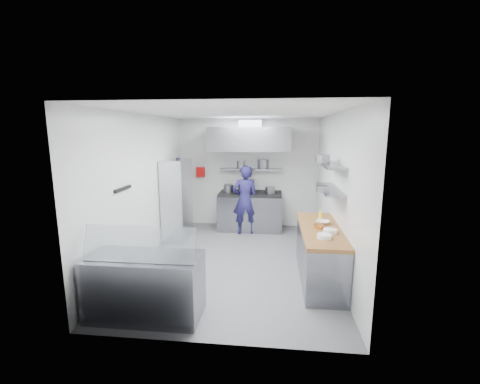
# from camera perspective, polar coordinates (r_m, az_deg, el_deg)

# --- Properties ---
(floor) EXTENTS (5.00, 5.00, 0.00)m
(floor) POSITION_cam_1_polar(r_m,az_deg,el_deg) (6.38, -0.59, -12.11)
(floor) COLOR #4B4B4D
(floor) RESTS_ON ground
(ceiling) EXTENTS (5.00, 5.00, 0.00)m
(ceiling) POSITION_cam_1_polar(r_m,az_deg,el_deg) (5.89, -0.65, 13.87)
(ceiling) COLOR silver
(ceiling) RESTS_ON wall_back
(wall_back) EXTENTS (3.60, 2.80, 0.02)m
(wall_back) POSITION_cam_1_polar(r_m,az_deg,el_deg) (8.44, 1.39, 3.38)
(wall_back) COLOR white
(wall_back) RESTS_ON floor
(wall_front) EXTENTS (3.60, 2.80, 0.02)m
(wall_front) POSITION_cam_1_polar(r_m,az_deg,el_deg) (3.58, -5.37, -6.79)
(wall_front) COLOR white
(wall_front) RESTS_ON floor
(wall_left) EXTENTS (2.80, 5.00, 0.02)m
(wall_left) POSITION_cam_1_polar(r_m,az_deg,el_deg) (6.44, -16.72, 0.65)
(wall_left) COLOR white
(wall_left) RESTS_ON floor
(wall_right) EXTENTS (2.80, 5.00, 0.02)m
(wall_right) POSITION_cam_1_polar(r_m,az_deg,el_deg) (6.04, 16.59, 0.01)
(wall_right) COLOR white
(wall_right) RESTS_ON floor
(gas_range) EXTENTS (1.60, 0.80, 0.90)m
(gas_range) POSITION_cam_1_polar(r_m,az_deg,el_deg) (8.22, 1.82, -3.57)
(gas_range) COLOR gray
(gas_range) RESTS_ON floor
(cooktop) EXTENTS (1.57, 0.78, 0.06)m
(cooktop) POSITION_cam_1_polar(r_m,az_deg,el_deg) (8.11, 1.84, -0.29)
(cooktop) COLOR black
(cooktop) RESTS_ON gas_range
(stock_pot_left) EXTENTS (0.26, 0.26, 0.20)m
(stock_pot_left) POSITION_cam_1_polar(r_m,az_deg,el_deg) (8.12, -2.04, 0.65)
(stock_pot_left) COLOR slate
(stock_pot_left) RESTS_ON cooktop
(stock_pot_mid) EXTENTS (0.36, 0.36, 0.24)m
(stock_pot_mid) POSITION_cam_1_polar(r_m,az_deg,el_deg) (7.98, 0.87, 0.63)
(stock_pot_mid) COLOR slate
(stock_pot_mid) RESTS_ON cooktop
(stock_pot_right) EXTENTS (0.25, 0.25, 0.16)m
(stock_pot_right) POSITION_cam_1_polar(r_m,az_deg,el_deg) (8.02, 5.37, 0.34)
(stock_pot_right) COLOR slate
(stock_pot_right) RESTS_ON cooktop
(over_range_shelf) EXTENTS (1.60, 0.30, 0.04)m
(over_range_shelf) POSITION_cam_1_polar(r_m,az_deg,el_deg) (8.26, 1.99, 4.05)
(over_range_shelf) COLOR gray
(over_range_shelf) RESTS_ON wall_back
(shelf_pot_a) EXTENTS (0.27, 0.27, 0.18)m
(shelf_pot_a) POSITION_cam_1_polar(r_m,az_deg,el_deg) (8.51, 0.21, 5.00)
(shelf_pot_a) COLOR slate
(shelf_pot_a) RESTS_ON over_range_shelf
(shelf_pot_b) EXTENTS (0.30, 0.30, 0.22)m
(shelf_pot_b) POSITION_cam_1_polar(r_m,az_deg,el_deg) (8.41, 4.13, 5.04)
(shelf_pot_b) COLOR slate
(shelf_pot_b) RESTS_ON over_range_shelf
(extractor_hood) EXTENTS (1.90, 1.15, 0.55)m
(extractor_hood) POSITION_cam_1_polar(r_m,az_deg,el_deg) (7.79, 1.80, 9.41)
(extractor_hood) COLOR gray
(extractor_hood) RESTS_ON wall_back
(hood_duct) EXTENTS (0.55, 0.55, 0.24)m
(hood_duct) POSITION_cam_1_polar(r_m,az_deg,el_deg) (8.02, 1.94, 12.16)
(hood_duct) COLOR slate
(hood_duct) RESTS_ON extractor_hood
(red_firebox) EXTENTS (0.22, 0.10, 0.26)m
(red_firebox) POSITION_cam_1_polar(r_m,az_deg,el_deg) (8.57, -7.02, 3.55)
(red_firebox) COLOR red
(red_firebox) RESTS_ON wall_back
(chef) EXTENTS (0.69, 0.54, 1.69)m
(chef) POSITION_cam_1_polar(r_m,az_deg,el_deg) (7.78, 0.91, -1.42)
(chef) COLOR #1C184A
(chef) RESTS_ON floor
(wire_rack) EXTENTS (0.50, 0.90, 1.85)m
(wire_rack) POSITION_cam_1_polar(r_m,az_deg,el_deg) (7.55, -11.13, -1.35)
(wire_rack) COLOR silver
(wire_rack) RESTS_ON floor
(rack_bin_a) EXTENTS (0.16, 0.20, 0.18)m
(rack_bin_a) POSITION_cam_1_polar(r_m,az_deg,el_deg) (7.36, -11.63, -2.68)
(rack_bin_a) COLOR white
(rack_bin_a) RESTS_ON wire_rack
(rack_bin_b) EXTENTS (0.13, 0.17, 0.15)m
(rack_bin_b) POSITION_cam_1_polar(r_m,az_deg,el_deg) (7.75, -10.61, 1.79)
(rack_bin_b) COLOR yellow
(rack_bin_b) RESTS_ON wire_rack
(rack_jar) EXTENTS (0.11, 0.11, 0.18)m
(rack_jar) POSITION_cam_1_polar(r_m,az_deg,el_deg) (7.45, -10.89, 5.31)
(rack_jar) COLOR black
(rack_jar) RESTS_ON wire_rack
(knife_strip) EXTENTS (0.04, 0.55, 0.05)m
(knife_strip) POSITION_cam_1_polar(r_m,az_deg,el_deg) (5.60, -20.10, 0.55)
(knife_strip) COLOR black
(knife_strip) RESTS_ON wall_left
(prep_counter_base) EXTENTS (0.62, 2.00, 0.84)m
(prep_counter_base) POSITION_cam_1_polar(r_m,az_deg,el_deg) (5.69, 13.91, -10.81)
(prep_counter_base) COLOR gray
(prep_counter_base) RESTS_ON floor
(prep_counter_top) EXTENTS (0.65, 2.04, 0.06)m
(prep_counter_top) POSITION_cam_1_polar(r_m,az_deg,el_deg) (5.54, 14.12, -6.47)
(prep_counter_top) COLOR brown
(prep_counter_top) RESTS_ON prep_counter_base
(plate_stack_a) EXTENTS (0.21, 0.21, 0.06)m
(plate_stack_a) POSITION_cam_1_polar(r_m,az_deg,el_deg) (5.01, 14.73, -7.62)
(plate_stack_a) COLOR white
(plate_stack_a) RESTS_ON prep_counter_top
(plate_stack_b) EXTENTS (0.22, 0.22, 0.06)m
(plate_stack_b) POSITION_cam_1_polar(r_m,az_deg,el_deg) (5.29, 15.72, -6.69)
(plate_stack_b) COLOR white
(plate_stack_b) RESTS_ON prep_counter_top
(copper_pan) EXTENTS (0.17, 0.17, 0.06)m
(copper_pan) POSITION_cam_1_polar(r_m,az_deg,el_deg) (5.49, 13.80, -5.95)
(copper_pan) COLOR #CD7C3A
(copper_pan) RESTS_ON prep_counter_top
(squeeze_bottle) EXTENTS (0.06, 0.06, 0.18)m
(squeeze_bottle) POSITION_cam_1_polar(r_m,az_deg,el_deg) (5.89, 14.11, -4.22)
(squeeze_bottle) COLOR yellow
(squeeze_bottle) RESTS_ON prep_counter_top
(mixing_bowl) EXTENTS (0.29, 0.29, 0.06)m
(mixing_bowl) POSITION_cam_1_polar(r_m,az_deg,el_deg) (5.76, 14.49, -5.21)
(mixing_bowl) COLOR white
(mixing_bowl) RESTS_ON prep_counter_top
(wall_shelf_lower) EXTENTS (0.30, 1.30, 0.04)m
(wall_shelf_lower) POSITION_cam_1_polar(r_m,az_deg,el_deg) (5.71, 15.59, 0.48)
(wall_shelf_lower) COLOR gray
(wall_shelf_lower) RESTS_ON wall_right
(wall_shelf_upper) EXTENTS (0.30, 1.30, 0.04)m
(wall_shelf_upper) POSITION_cam_1_polar(r_m,az_deg,el_deg) (5.65, 15.80, 4.67)
(wall_shelf_upper) COLOR gray
(wall_shelf_upper) RESTS_ON wall_right
(shelf_pot_c) EXTENTS (0.21, 0.21, 0.10)m
(shelf_pot_c) POSITION_cam_1_polar(r_m,az_deg,el_deg) (5.31, 14.49, 0.55)
(shelf_pot_c) COLOR slate
(shelf_pot_c) RESTS_ON wall_shelf_lower
(shelf_pot_d) EXTENTS (0.25, 0.25, 0.14)m
(shelf_pot_d) POSITION_cam_1_polar(r_m,az_deg,el_deg) (5.75, 14.47, 5.73)
(shelf_pot_d) COLOR slate
(shelf_pot_d) RESTS_ON wall_shelf_upper
(display_case) EXTENTS (1.50, 0.70, 0.85)m
(display_case) POSITION_cam_1_polar(r_m,az_deg,el_deg) (4.67, -16.45, -15.76)
(display_case) COLOR gray
(display_case) RESTS_ON floor
(display_glass) EXTENTS (1.47, 0.19, 0.42)m
(display_glass) POSITION_cam_1_polar(r_m,az_deg,el_deg) (4.33, -17.51, -8.74)
(display_glass) COLOR silver
(display_glass) RESTS_ON display_case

